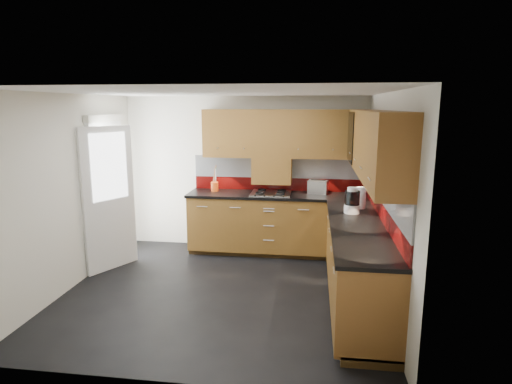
# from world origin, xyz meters

# --- Properties ---
(room) EXTENTS (4.00, 3.80, 2.64)m
(room) POSITION_xyz_m (0.00, 0.00, 1.50)
(room) COLOR black
(base_cabinets) EXTENTS (2.70, 3.20, 0.95)m
(base_cabinets) POSITION_xyz_m (1.07, 0.72, 0.44)
(base_cabinets) COLOR brown
(base_cabinets) RESTS_ON room
(countertop) EXTENTS (2.72, 3.22, 0.04)m
(countertop) POSITION_xyz_m (1.05, 0.70, 0.92)
(countertop) COLOR black
(countertop) RESTS_ON base_cabinets
(backsplash) EXTENTS (2.70, 3.20, 0.54)m
(backsplash) POSITION_xyz_m (1.28, 0.93, 1.21)
(backsplash) COLOR maroon
(backsplash) RESTS_ON countertop
(upper_cabinets) EXTENTS (2.50, 3.20, 0.72)m
(upper_cabinets) POSITION_xyz_m (1.23, 0.78, 1.84)
(upper_cabinets) COLOR brown
(upper_cabinets) RESTS_ON room
(extractor_hood) EXTENTS (0.60, 0.33, 0.40)m
(extractor_hood) POSITION_xyz_m (0.45, 1.64, 1.28)
(extractor_hood) COLOR brown
(extractor_hood) RESTS_ON room
(glass_cabinet) EXTENTS (0.32, 0.80, 0.66)m
(glass_cabinet) POSITION_xyz_m (1.71, 1.07, 1.87)
(glass_cabinet) COLOR black
(glass_cabinet) RESTS_ON room
(back_door) EXTENTS (0.42, 1.19, 2.04)m
(back_door) POSITION_xyz_m (-1.78, 0.75, 1.03)
(back_door) COLOR white
(back_door) RESTS_ON room
(gas_hob) EXTENTS (0.60, 0.53, 0.05)m
(gas_hob) POSITION_xyz_m (0.45, 1.47, 0.96)
(gas_hob) COLOR silver
(gas_hob) RESTS_ON countertop
(utensil_pot) EXTENTS (0.11, 0.11, 0.41)m
(utensil_pot) POSITION_xyz_m (-0.45, 1.59, 1.03)
(utensil_pot) COLOR #CD4913
(utensil_pot) RESTS_ON countertop
(toaster) EXTENTS (0.32, 0.23, 0.21)m
(toaster) POSITION_xyz_m (1.15, 1.62, 1.04)
(toaster) COLOR silver
(toaster) RESTS_ON countertop
(food_processor) EXTENTS (0.19, 0.19, 0.32)m
(food_processor) POSITION_xyz_m (1.57, 0.44, 1.09)
(food_processor) COLOR white
(food_processor) RESTS_ON countertop
(paper_towel) EXTENTS (0.16, 0.16, 0.28)m
(paper_towel) POSITION_xyz_m (1.70, 0.72, 1.08)
(paper_towel) COLOR white
(paper_towel) RESTS_ON countertop
(orange_cloth) EXTENTS (0.15, 0.13, 0.01)m
(orange_cloth) POSITION_xyz_m (1.61, 1.08, 0.95)
(orange_cloth) COLOR red
(orange_cloth) RESTS_ON countertop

